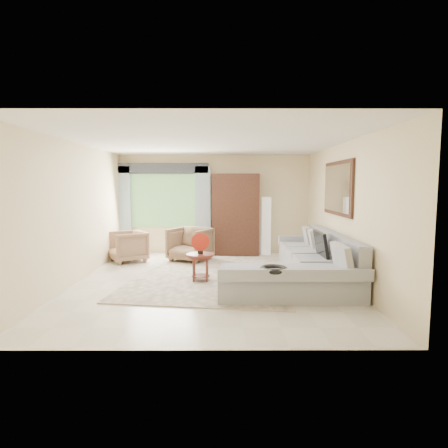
{
  "coord_description": "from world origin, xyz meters",
  "views": [
    {
      "loc": [
        0.23,
        -6.96,
        1.82
      ],
      "look_at": [
        0.25,
        0.35,
        1.05
      ],
      "focal_mm": 30.0,
      "sensor_mm": 36.0,
      "label": 1
    }
  ],
  "objects_px": {
    "sectional_sofa": "(307,268)",
    "coffee_table": "(201,267)",
    "potted_plant": "(125,247)",
    "armoire": "(235,214)",
    "floor_lamp": "(266,226)",
    "armchair_right": "(190,244)",
    "armchair_left": "(128,246)",
    "tv_screen": "(321,244)"
  },
  "relations": [
    {
      "from": "tv_screen",
      "to": "potted_plant",
      "type": "xyz_separation_m",
      "value": [
        -4.27,
        2.4,
        -0.45
      ]
    },
    {
      "from": "potted_plant",
      "to": "armchair_left",
      "type": "bearing_deg",
      "value": -69.71
    },
    {
      "from": "armchair_right",
      "to": "armoire",
      "type": "bearing_deg",
      "value": 65.08
    },
    {
      "from": "coffee_table",
      "to": "armchair_left",
      "type": "relative_size",
      "value": 0.66
    },
    {
      "from": "armchair_right",
      "to": "potted_plant",
      "type": "bearing_deg",
      "value": -166.88
    },
    {
      "from": "floor_lamp",
      "to": "armoire",
      "type": "bearing_deg",
      "value": -175.71
    },
    {
      "from": "tv_screen",
      "to": "armchair_right",
      "type": "distance_m",
      "value": 3.28
    },
    {
      "from": "tv_screen",
      "to": "coffee_table",
      "type": "height_order",
      "value": "tv_screen"
    },
    {
      "from": "armchair_left",
      "to": "floor_lamp",
      "type": "distance_m",
      "value": 3.54
    },
    {
      "from": "potted_plant",
      "to": "armoire",
      "type": "height_order",
      "value": "armoire"
    },
    {
      "from": "armchair_left",
      "to": "tv_screen",
      "type": "bearing_deg",
      "value": 33.13
    },
    {
      "from": "potted_plant",
      "to": "sectional_sofa",
      "type": "bearing_deg",
      "value": -31.69
    },
    {
      "from": "sectional_sofa",
      "to": "tv_screen",
      "type": "xyz_separation_m",
      "value": [
        0.27,
        0.07,
        0.44
      ]
    },
    {
      "from": "sectional_sofa",
      "to": "potted_plant",
      "type": "height_order",
      "value": "sectional_sofa"
    },
    {
      "from": "sectional_sofa",
      "to": "armoire",
      "type": "relative_size",
      "value": 1.65
    },
    {
      "from": "sectional_sofa",
      "to": "floor_lamp",
      "type": "height_order",
      "value": "floor_lamp"
    },
    {
      "from": "armchair_right",
      "to": "floor_lamp",
      "type": "relative_size",
      "value": 0.59
    },
    {
      "from": "sectional_sofa",
      "to": "floor_lamp",
      "type": "relative_size",
      "value": 2.31
    },
    {
      "from": "coffee_table",
      "to": "potted_plant",
      "type": "bearing_deg",
      "value": 130.97
    },
    {
      "from": "armchair_right",
      "to": "armchair_left",
      "type": "bearing_deg",
      "value": -150.08
    },
    {
      "from": "sectional_sofa",
      "to": "armoire",
      "type": "distance_m",
      "value": 3.24
    },
    {
      "from": "armchair_left",
      "to": "armoire",
      "type": "height_order",
      "value": "armoire"
    },
    {
      "from": "floor_lamp",
      "to": "potted_plant",
      "type": "bearing_deg",
      "value": -172.2
    },
    {
      "from": "armchair_left",
      "to": "sectional_sofa",
      "type": "bearing_deg",
      "value": 30.75
    },
    {
      "from": "sectional_sofa",
      "to": "floor_lamp",
      "type": "distance_m",
      "value": 3.03
    },
    {
      "from": "armchair_left",
      "to": "armchair_right",
      "type": "bearing_deg",
      "value": 60.7
    },
    {
      "from": "sectional_sofa",
      "to": "potted_plant",
      "type": "bearing_deg",
      "value": 148.31
    },
    {
      "from": "sectional_sofa",
      "to": "armchair_left",
      "type": "distance_m",
      "value": 4.3
    },
    {
      "from": "sectional_sofa",
      "to": "armchair_right",
      "type": "relative_size",
      "value": 3.91
    },
    {
      "from": "armchair_right",
      "to": "tv_screen",
      "type": "bearing_deg",
      "value": -9.78
    },
    {
      "from": "sectional_sofa",
      "to": "coffee_table",
      "type": "distance_m",
      "value": 1.98
    },
    {
      "from": "tv_screen",
      "to": "coffee_table",
      "type": "relative_size",
      "value": 1.4
    },
    {
      "from": "armchair_left",
      "to": "coffee_table",
      "type": "bearing_deg",
      "value": 13.18
    },
    {
      "from": "potted_plant",
      "to": "floor_lamp",
      "type": "height_order",
      "value": "floor_lamp"
    },
    {
      "from": "coffee_table",
      "to": "armchair_right",
      "type": "relative_size",
      "value": 0.6
    },
    {
      "from": "coffee_table",
      "to": "armchair_right",
      "type": "bearing_deg",
      "value": 100.66
    },
    {
      "from": "potted_plant",
      "to": "armoire",
      "type": "xyz_separation_m",
      "value": [
        2.77,
        0.43,
        0.78
      ]
    },
    {
      "from": "armoire",
      "to": "coffee_table",
      "type": "bearing_deg",
      "value": -105.1
    },
    {
      "from": "sectional_sofa",
      "to": "floor_lamp",
      "type": "xyz_separation_m",
      "value": [
        -0.43,
        2.96,
        0.47
      ]
    },
    {
      "from": "armoire",
      "to": "sectional_sofa",
      "type": "bearing_deg",
      "value": -66.94
    },
    {
      "from": "armchair_right",
      "to": "coffee_table",
      "type": "bearing_deg",
      "value": -51.95
    },
    {
      "from": "armchair_right",
      "to": "armoire",
      "type": "xyz_separation_m",
      "value": [
        1.1,
        0.85,
        0.65
      ]
    }
  ]
}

